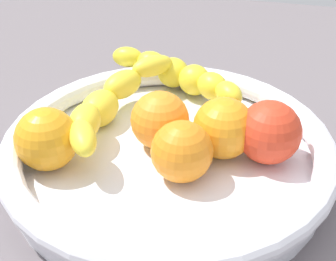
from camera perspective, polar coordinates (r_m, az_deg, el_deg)
kitchen_counter at (r=52.28cm, az=0.00°, el=-6.09°), size 120.00×120.00×3.00cm
fruit_bowl at (r=49.88cm, az=0.00°, el=-2.57°), size 34.51×34.51×4.77cm
banana_draped_left at (r=53.73cm, az=-7.22°, el=3.32°), size 9.05×22.73×5.31cm
banana_draped_right at (r=60.02cm, az=1.49°, el=6.65°), size 18.81×10.81×4.21cm
orange_front at (r=49.83cm, az=-0.97°, el=1.24°), size 6.21×6.21×6.21cm
orange_mid_left at (r=48.71cm, az=6.68°, el=0.28°), size 6.39×6.39×6.39cm
orange_mid_right at (r=48.28cm, az=-14.34°, el=-1.00°), size 6.33×6.33×6.33cm
orange_rear at (r=45.33cm, az=1.66°, el=-2.53°), size 6.04×6.04×6.04cm
tomato_red at (r=48.69cm, az=12.01°, el=-0.21°), size 6.52×6.52×6.52cm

